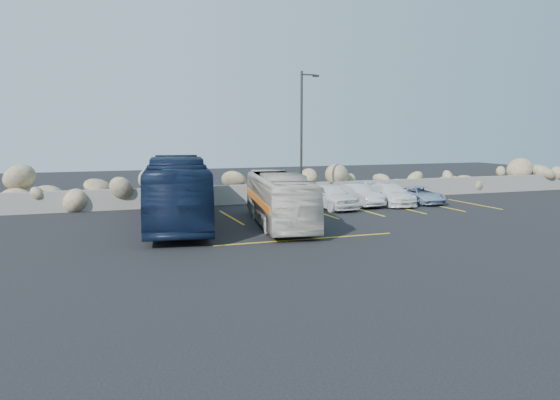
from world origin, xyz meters
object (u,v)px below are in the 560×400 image
object	(u,v)px
car_c	(390,194)
car_d	(421,195)
vintage_bus	(279,199)
car_b	(359,195)
car_a	(330,196)
lamppost	(302,135)
tour_coach	(177,191)

from	to	relation	value
car_c	car_d	bearing A→B (deg)	2.85
vintage_bus	car_d	world-z (taller)	vintage_bus
car_b	car_a	bearing A→B (deg)	-169.14
lamppost	car_a	size ratio (longest dim) A/B	1.81
car_a	car_c	bearing A→B (deg)	-0.92
tour_coach	car_a	distance (m)	9.63
lamppost	car_a	distance (m)	3.97
tour_coach	car_c	bearing A→B (deg)	20.45
vintage_bus	car_b	xyz separation A→B (m)	(6.90, 4.86, -0.61)
car_a	car_c	xyz separation A→B (m)	(4.22, 0.35, -0.10)
lamppost	car_c	xyz separation A→B (m)	(5.48, -0.92, -3.64)
lamppost	car_d	distance (m)	8.61
lamppost	car_c	bearing A→B (deg)	-9.58
vintage_bus	car_a	distance (m)	6.36
vintage_bus	car_b	world-z (taller)	vintage_bus
tour_coach	car_d	bearing A→B (deg)	18.48
lamppost	car_d	xyz separation A→B (m)	(7.67, -1.03, -3.77)
tour_coach	car_c	size ratio (longest dim) A/B	2.60
tour_coach	car_c	distance (m)	13.82
car_a	vintage_bus	bearing A→B (deg)	-143.24
lamppost	vintage_bus	size ratio (longest dim) A/B	0.88
vintage_bus	car_c	world-z (taller)	vintage_bus
car_b	car_d	distance (m)	4.22
car_c	car_d	size ratio (longest dim) A/B	1.19
car_c	tour_coach	bearing A→B (deg)	-162.73
tour_coach	car_d	size ratio (longest dim) A/B	3.11
lamppost	tour_coach	size ratio (longest dim) A/B	0.68
car_c	car_b	bearing A→B (deg)	178.76
lamppost	vintage_bus	bearing A→B (deg)	-121.74
car_a	car_d	xyz separation A→B (m)	(6.42, 0.24, -0.23)
car_b	car_d	xyz separation A→B (m)	(4.20, -0.35, -0.13)
car_a	car_c	world-z (taller)	car_a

